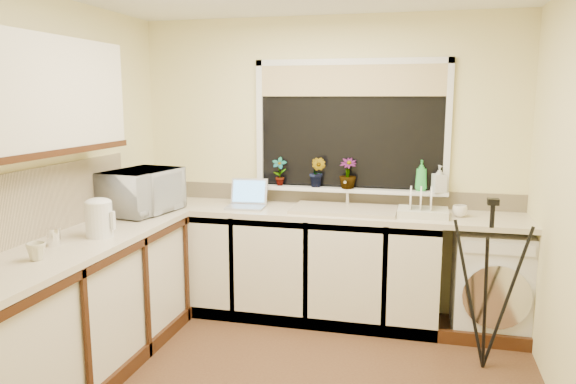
{
  "coord_description": "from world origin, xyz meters",
  "views": [
    {
      "loc": [
        0.79,
        -3.05,
        1.79
      ],
      "look_at": [
        -0.1,
        0.55,
        1.15
      ],
      "focal_mm": 34.23,
      "sensor_mm": 36.0,
      "label": 1
    }
  ],
  "objects_px": {
    "kettle": "(99,220)",
    "soap_bottle_clear": "(439,179)",
    "washing_machine": "(492,281)",
    "microwave": "(142,191)",
    "steel_jar": "(54,237)",
    "dish_rack": "(423,212)",
    "laptop": "(247,200)",
    "plant_c": "(348,173)",
    "plant_a": "(279,171)",
    "plant_b": "(317,172)",
    "cup_back": "(460,211)",
    "cup_left": "(36,251)",
    "tripod": "(488,285)",
    "soap_bottle_green": "(421,175)"
  },
  "relations": [
    {
      "from": "plant_c",
      "to": "washing_machine",
      "type": "bearing_deg",
      "value": -8.97
    },
    {
      "from": "laptop",
      "to": "microwave",
      "type": "height_order",
      "value": "microwave"
    },
    {
      "from": "dish_rack",
      "to": "tripod",
      "type": "height_order",
      "value": "tripod"
    },
    {
      "from": "plant_c",
      "to": "soap_bottle_clear",
      "type": "relative_size",
      "value": 1.17
    },
    {
      "from": "plant_b",
      "to": "plant_c",
      "type": "relative_size",
      "value": 1.01
    },
    {
      "from": "washing_machine",
      "to": "microwave",
      "type": "relative_size",
      "value": 1.33
    },
    {
      "from": "tripod",
      "to": "plant_b",
      "type": "height_order",
      "value": "plant_b"
    },
    {
      "from": "washing_machine",
      "to": "plant_b",
      "type": "height_order",
      "value": "plant_b"
    },
    {
      "from": "tripod",
      "to": "microwave",
      "type": "relative_size",
      "value": 1.9
    },
    {
      "from": "microwave",
      "to": "cup_back",
      "type": "relative_size",
      "value": 5.48
    },
    {
      "from": "plant_a",
      "to": "washing_machine",
      "type": "bearing_deg",
      "value": -6.45
    },
    {
      "from": "soap_bottle_clear",
      "to": "cup_back",
      "type": "height_order",
      "value": "soap_bottle_clear"
    },
    {
      "from": "kettle",
      "to": "dish_rack",
      "type": "relative_size",
      "value": 0.6
    },
    {
      "from": "plant_b",
      "to": "cup_left",
      "type": "relative_size",
      "value": 2.4
    },
    {
      "from": "dish_rack",
      "to": "laptop",
      "type": "bearing_deg",
      "value": 179.23
    },
    {
      "from": "microwave",
      "to": "cup_left",
      "type": "distance_m",
      "value": 1.31
    },
    {
      "from": "dish_rack",
      "to": "plant_b",
      "type": "height_order",
      "value": "plant_b"
    },
    {
      "from": "laptop",
      "to": "dish_rack",
      "type": "distance_m",
      "value": 1.41
    },
    {
      "from": "kettle",
      "to": "cup_left",
      "type": "bearing_deg",
      "value": -94.6
    },
    {
      "from": "tripod",
      "to": "plant_c",
      "type": "bearing_deg",
      "value": 123.17
    },
    {
      "from": "steel_jar",
      "to": "plant_c",
      "type": "relative_size",
      "value": 0.44
    },
    {
      "from": "kettle",
      "to": "soap_bottle_clear",
      "type": "bearing_deg",
      "value": 32.81
    },
    {
      "from": "washing_machine",
      "to": "tripod",
      "type": "xyz_separation_m",
      "value": [
        -0.1,
        -0.62,
        0.17
      ]
    },
    {
      "from": "laptop",
      "to": "plant_b",
      "type": "relative_size",
      "value": 1.3
    },
    {
      "from": "tripod",
      "to": "soap_bottle_clear",
      "type": "bearing_deg",
      "value": 92.24
    },
    {
      "from": "tripod",
      "to": "plant_c",
      "type": "distance_m",
      "value": 1.44
    },
    {
      "from": "laptop",
      "to": "cup_back",
      "type": "xyz_separation_m",
      "value": [
        1.68,
        0.02,
        -0.02
      ]
    },
    {
      "from": "washing_machine",
      "to": "dish_rack",
      "type": "xyz_separation_m",
      "value": [
        -0.54,
        -0.06,
        0.52
      ]
    },
    {
      "from": "kettle",
      "to": "plant_c",
      "type": "distance_m",
      "value": 1.99
    },
    {
      "from": "kettle",
      "to": "steel_jar",
      "type": "relative_size",
      "value": 2.07
    },
    {
      "from": "dish_rack",
      "to": "tripod",
      "type": "bearing_deg",
      "value": -51.72
    },
    {
      "from": "washing_machine",
      "to": "kettle",
      "type": "relative_size",
      "value": 3.58
    },
    {
      "from": "microwave",
      "to": "kettle",
      "type": "bearing_deg",
      "value": -163.7
    },
    {
      "from": "microwave",
      "to": "soap_bottle_clear",
      "type": "relative_size",
      "value": 2.85
    },
    {
      "from": "washing_machine",
      "to": "plant_a",
      "type": "distance_m",
      "value": 1.9
    },
    {
      "from": "tripod",
      "to": "cup_back",
      "type": "relative_size",
      "value": 10.4
    },
    {
      "from": "microwave",
      "to": "soap_bottle_clear",
      "type": "height_order",
      "value": "soap_bottle_clear"
    },
    {
      "from": "dish_rack",
      "to": "soap_bottle_clear",
      "type": "distance_m",
      "value": 0.35
    },
    {
      "from": "plant_a",
      "to": "plant_b",
      "type": "distance_m",
      "value": 0.33
    },
    {
      "from": "laptop",
      "to": "kettle",
      "type": "relative_size",
      "value": 1.46
    },
    {
      "from": "soap_bottle_clear",
      "to": "cup_left",
      "type": "height_order",
      "value": "soap_bottle_clear"
    },
    {
      "from": "plant_c",
      "to": "soap_bottle_clear",
      "type": "height_order",
      "value": "plant_c"
    },
    {
      "from": "plant_a",
      "to": "plant_c",
      "type": "distance_m",
      "value": 0.59
    },
    {
      "from": "laptop",
      "to": "soap_bottle_clear",
      "type": "relative_size",
      "value": 1.54
    },
    {
      "from": "washing_machine",
      "to": "steel_jar",
      "type": "bearing_deg",
      "value": -152.13
    },
    {
      "from": "laptop",
      "to": "plant_a",
      "type": "distance_m",
      "value": 0.38
    },
    {
      "from": "soap_bottle_green",
      "to": "microwave",
      "type": "bearing_deg",
      "value": -162.49
    },
    {
      "from": "kettle",
      "to": "cup_back",
      "type": "relative_size",
      "value": 2.03
    },
    {
      "from": "steel_jar",
      "to": "cup_left",
      "type": "xyz_separation_m",
      "value": [
        0.1,
        -0.29,
        -0.01
      ]
    },
    {
      "from": "washing_machine",
      "to": "steel_jar",
      "type": "relative_size",
      "value": 7.41
    }
  ]
}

